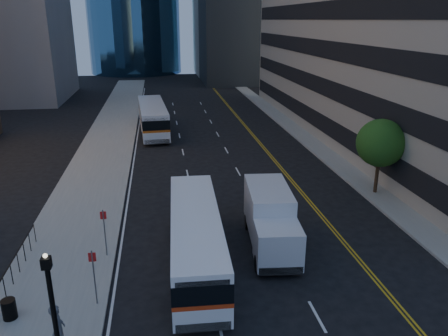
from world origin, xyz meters
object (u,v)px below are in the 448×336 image
object	(u,v)px
lamp_post	(54,313)
bus_front	(196,237)
trash_can	(9,309)
box_truck	(271,219)
bus_rear	(153,117)
pedestrian	(58,330)
street_tree	(381,143)

from	to	relation	value
lamp_post	bus_front	bearing A→B (deg)	53.23
lamp_post	trash_can	xyz separation A→B (m)	(-2.70, 3.55, -2.16)
bus_front	box_truck	world-z (taller)	box_truck
bus_rear	pedestrian	size ratio (longest dim) A/B	5.93
street_tree	bus_front	bearing A→B (deg)	-150.66
trash_can	street_tree	bearing A→B (deg)	26.79
bus_front	bus_rear	world-z (taller)	bus_rear
lamp_post	pedestrian	world-z (taller)	lamp_post
bus_rear	box_truck	bearing A→B (deg)	-80.27
street_tree	trash_can	size ratio (longest dim) A/B	6.16
bus_front	box_truck	xyz separation A→B (m)	(4.02, 1.25, 0.10)
pedestrian	box_truck	bearing A→B (deg)	-71.34
lamp_post	bus_front	size ratio (longest dim) A/B	0.43
street_tree	pedestrian	bearing A→B (deg)	-145.10
trash_can	box_truck	bearing A→B (deg)	20.58
trash_can	pedestrian	distance (m)	3.38
lamp_post	bus_front	world-z (taller)	lamp_post
bus_rear	trash_can	xyz separation A→B (m)	(-5.53, -30.25, -1.09)
box_truck	trash_can	xyz separation A→B (m)	(-11.71, -4.40, -1.03)
bus_front	box_truck	bearing A→B (deg)	19.43
street_tree	lamp_post	distance (m)	22.82
trash_can	bus_rear	bearing A→B (deg)	79.63
street_tree	bus_rear	xyz separation A→B (m)	(-15.16, 19.80, -1.99)
box_truck	pedestrian	bearing A→B (deg)	-139.06
street_tree	pedestrian	distance (m)	22.45
lamp_post	bus_front	xyz separation A→B (m)	(5.00, 6.69, -1.23)
street_tree	trash_can	distance (m)	23.39
box_truck	bus_rear	bearing A→B (deg)	108.60
street_tree	lamp_post	xyz separation A→B (m)	(-18.00, -14.00, -0.92)
trash_can	pedestrian	size ratio (longest dim) A/B	0.41
box_truck	trash_can	bearing A→B (deg)	-154.25
bus_front	box_truck	distance (m)	4.21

